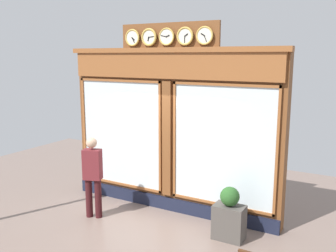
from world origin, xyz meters
The scene contains 4 objects.
shop_facade centered at (0.00, -0.12, 1.76)m, with size 4.90×0.42×3.94m.
pedestrian centered at (1.15, 1.09, 0.93)m, with size 0.41×0.33×1.69m.
planter_box centered at (-1.62, 0.62, 0.32)m, with size 0.56×0.36×0.64m, color #4C4742.
planter_shrub centered at (-1.62, 0.62, 0.81)m, with size 0.35×0.35×0.35m, color #285623.
Camera 1 is at (-3.73, 6.62, 3.28)m, focal length 39.59 mm.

